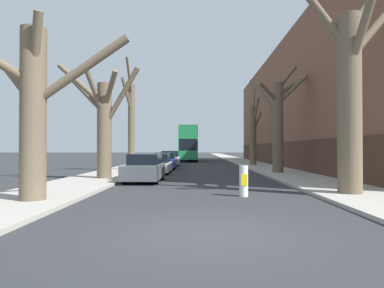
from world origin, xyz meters
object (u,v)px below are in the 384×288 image
object	(u,v)px
street_tree_right_0	(352,88)
street_tree_right_2	(253,132)
street_tree_left_2	(131,123)
traffic_bollard	(244,181)
street_tree_left_0	(33,106)
street_tree_right_1	(279,119)
double_decker_bus	(189,142)
parked_car_2	(165,161)
parked_car_3	(170,159)
street_tree_left_1	(103,121)
parked_car_0	(145,168)
parked_car_1	(157,164)

from	to	relation	value
street_tree_right_0	street_tree_right_2	xyz separation A→B (m)	(0.02, 21.58, -0.56)
street_tree_left_2	traffic_bollard	world-z (taller)	street_tree_left_2
street_tree_left_0	street_tree_right_1	distance (m)	16.43
street_tree_right_0	street_tree_left_2	bearing A→B (deg)	127.82
street_tree_right_1	double_decker_bus	world-z (taller)	street_tree_right_1
parked_car_2	street_tree_right_1	bearing A→B (deg)	-33.84
street_tree_left_2	street_tree_right_0	size ratio (longest dim) A/B	0.96
street_tree_left_2	parked_car_3	xyz separation A→B (m)	(2.31, 8.11, -2.98)
street_tree_left_1	street_tree_right_1	size ratio (longest dim) A/B	0.85
street_tree_left_0	parked_car_0	size ratio (longest dim) A/B	1.41
street_tree_right_1	double_decker_bus	size ratio (longest dim) A/B	0.66
street_tree_left_2	street_tree_right_0	bearing A→B (deg)	-52.18
street_tree_left_0	parked_car_2	bearing A→B (deg)	82.64
street_tree_left_2	street_tree_right_0	world-z (taller)	street_tree_right_0
street_tree_right_1	street_tree_left_1	bearing A→B (deg)	-156.29
street_tree_left_0	street_tree_left_1	size ratio (longest dim) A/B	0.91
street_tree_left_1	double_decker_bus	size ratio (longest dim) A/B	0.56
street_tree_left_2	parked_car_2	xyz separation A→B (m)	(2.31, 2.72, -3.02)
parked_car_3	traffic_bollard	world-z (taller)	parked_car_3
street_tree_right_2	parked_car_2	bearing A→B (deg)	-147.47
street_tree_left_1	parked_car_1	world-z (taller)	street_tree_left_1
parked_car_1	traffic_bollard	bearing A→B (deg)	-68.64
street_tree_right_2	parked_car_2	size ratio (longest dim) A/B	1.99
street_tree_left_0	parked_car_1	world-z (taller)	street_tree_left_0
street_tree_right_1	street_tree_right_0	bearing A→B (deg)	-89.82
street_tree_left_1	street_tree_right_2	xyz separation A→B (m)	(10.64, 15.42, 0.12)
traffic_bollard	street_tree_right_2	bearing A→B (deg)	79.86
parked_car_1	parked_car_2	bearing A→B (deg)	90.00
street_tree_right_0	parked_car_0	bearing A→B (deg)	146.60
traffic_bollard	street_tree_left_1	bearing A→B (deg)	137.38
parked_car_0	parked_car_1	bearing A→B (deg)	90.00
street_tree_left_2	parked_car_2	size ratio (longest dim) A/B	2.14
parked_car_0	parked_car_2	distance (m)	10.88
street_tree_left_0	traffic_bollard	bearing A→B (deg)	14.19
street_tree_right_0	parked_car_0	distance (m)	10.37
traffic_bollard	street_tree_right_1	bearing A→B (deg)	70.65
street_tree_left_0	street_tree_right_1	size ratio (longest dim) A/B	0.77
street_tree_right_1	parked_car_3	bearing A→B (deg)	126.99
street_tree_left_1	parked_car_1	bearing A→B (deg)	64.43
parked_car_2	street_tree_left_1	bearing A→B (deg)	-103.22
street_tree_right_2	street_tree_right_0	bearing A→B (deg)	-90.04
street_tree_left_0	parked_car_0	xyz separation A→B (m)	(2.34, 7.20, -2.35)
street_tree_right_2	parked_car_0	size ratio (longest dim) A/B	1.90
street_tree_left_2	street_tree_right_1	world-z (taller)	street_tree_left_2
street_tree_left_2	street_tree_left_0	bearing A→B (deg)	-90.10
street_tree_right_1	parked_car_2	size ratio (longest dim) A/B	1.91
street_tree_right_0	parked_car_1	distance (m)	14.23
street_tree_left_0	parked_car_2	size ratio (longest dim) A/B	1.48
parked_car_0	parked_car_2	xyz separation A→B (m)	(0.00, 10.88, -0.01)
street_tree_right_0	double_decker_bus	size ratio (longest dim) A/B	0.77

